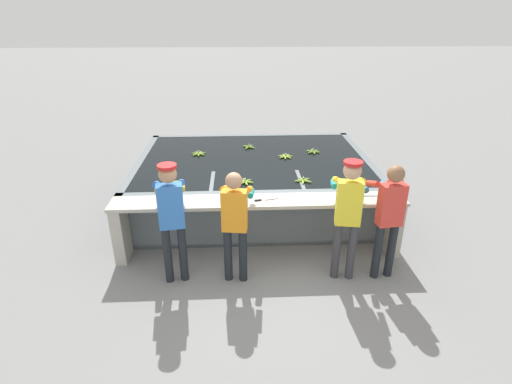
# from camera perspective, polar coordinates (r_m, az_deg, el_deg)

# --- Properties ---
(ground_plane) EXTENTS (80.00, 80.00, 0.00)m
(ground_plane) POSITION_cam_1_polar(r_m,az_deg,el_deg) (5.90, 0.52, -10.08)
(ground_plane) COLOR gray
(ground_plane) RESTS_ON ground
(wash_tank) EXTENTS (4.19, 3.12, 0.91)m
(wash_tank) POSITION_cam_1_polar(r_m,az_deg,el_deg) (7.45, -0.33, 1.51)
(wash_tank) COLOR slate
(wash_tank) RESTS_ON ground
(work_ledge) EXTENTS (4.19, 0.45, 0.91)m
(work_ledge) POSITION_cam_1_polar(r_m,az_deg,el_deg) (5.77, 0.42, -3.58)
(work_ledge) COLOR #B7B2A3
(work_ledge) RESTS_ON ground
(worker_0) EXTENTS (0.48, 0.74, 1.67)m
(worker_0) POSITION_cam_1_polar(r_m,az_deg,el_deg) (5.18, -12.00, -2.84)
(worker_0) COLOR #1E2328
(worker_0) RESTS_ON ground
(worker_1) EXTENTS (0.47, 0.73, 1.56)m
(worker_1) POSITION_cam_1_polar(r_m,az_deg,el_deg) (5.13, -3.01, -3.70)
(worker_1) COLOR #1E2328
(worker_1) RESTS_ON ground
(worker_2) EXTENTS (0.48, 0.74, 1.69)m
(worker_2) POSITION_cam_1_polar(r_m,az_deg,el_deg) (5.25, 13.01, -2.36)
(worker_2) COLOR #38383D
(worker_2) RESTS_ON ground
(worker_3) EXTENTS (0.47, 0.73, 1.62)m
(worker_3) POSITION_cam_1_polar(r_m,az_deg,el_deg) (5.45, 18.42, -2.72)
(worker_3) COLOR #1E2328
(worker_3) RESTS_ON ground
(banana_bunch_floating_0) EXTENTS (0.28, 0.28, 0.08)m
(banana_bunch_floating_0) POSITION_cam_1_polar(r_m,az_deg,el_deg) (7.35, 4.24, 5.09)
(banana_bunch_floating_0) COLOR #8CB738
(banana_bunch_floating_0) RESTS_ON wash_tank
(banana_bunch_floating_1) EXTENTS (0.28, 0.28, 0.08)m
(banana_bunch_floating_1) POSITION_cam_1_polar(r_m,az_deg,el_deg) (6.33, -11.89, 1.40)
(banana_bunch_floating_1) COLOR #9EC642
(banana_bunch_floating_1) RESTS_ON wash_tank
(banana_bunch_floating_2) EXTENTS (0.27, 0.28, 0.08)m
(banana_bunch_floating_2) POSITION_cam_1_polar(r_m,az_deg,el_deg) (6.30, 6.79, 1.65)
(banana_bunch_floating_2) COLOR #8CB738
(banana_bunch_floating_2) RESTS_ON wash_tank
(banana_bunch_floating_3) EXTENTS (0.28, 0.28, 0.08)m
(banana_bunch_floating_3) POSITION_cam_1_polar(r_m,az_deg,el_deg) (6.21, -1.58, 1.46)
(banana_bunch_floating_3) COLOR #7FAD33
(banana_bunch_floating_3) RESTS_ON wash_tank
(banana_bunch_floating_4) EXTENTS (0.27, 0.28, 0.08)m
(banana_bunch_floating_4) POSITION_cam_1_polar(r_m,az_deg,el_deg) (7.68, 8.17, 5.75)
(banana_bunch_floating_4) COLOR #75A333
(banana_bunch_floating_4) RESTS_ON wash_tank
(banana_bunch_floating_5) EXTENTS (0.26, 0.26, 0.08)m
(banana_bunch_floating_5) POSITION_cam_1_polar(r_m,az_deg,el_deg) (7.88, -1.04, 6.47)
(banana_bunch_floating_5) COLOR #7FAD33
(banana_bunch_floating_5) RESTS_ON wash_tank
(banana_bunch_floating_6) EXTENTS (0.28, 0.28, 0.08)m
(banana_bunch_floating_6) POSITION_cam_1_polar(r_m,az_deg,el_deg) (7.56, -8.21, 5.45)
(banana_bunch_floating_6) COLOR #7FAD33
(banana_bunch_floating_6) RESTS_ON wash_tank
(knife_0) EXTENTS (0.35, 0.03, 0.02)m
(knife_0) POSITION_cam_1_polar(r_m,az_deg,el_deg) (5.96, 14.84, -0.47)
(knife_0) COLOR silver
(knife_0) RESTS_ON work_ledge
(knife_1) EXTENTS (0.35, 0.10, 0.02)m
(knife_1) POSITION_cam_1_polar(r_m,az_deg,el_deg) (5.63, 0.99, -1.10)
(knife_1) COLOR silver
(knife_1) RESTS_ON work_ledge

